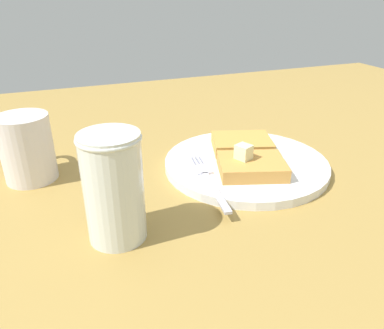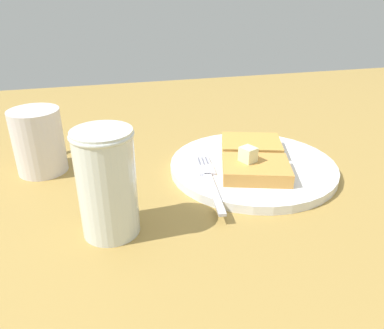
{
  "view_description": "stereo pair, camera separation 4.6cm",
  "coord_description": "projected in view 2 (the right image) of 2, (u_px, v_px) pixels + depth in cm",
  "views": [
    {
      "loc": [
        -36.32,
        35.46,
        26.54
      ],
      "look_at": [
        2.17,
        20.67,
        6.5
      ],
      "focal_mm": 35.0,
      "sensor_mm": 36.0,
      "label": 1
    },
    {
      "loc": [
        -37.73,
        31.1,
        26.54
      ],
      "look_at": [
        2.17,
        20.67,
        6.5
      ],
      "focal_mm": 35.0,
      "sensor_mm": 36.0,
      "label": 2
    }
  ],
  "objects": [
    {
      "name": "fork",
      "position": [
        209.0,
        178.0,
        0.49
      ],
      "size": [
        16.05,
        3.4,
        0.36
      ],
      "color": "silver",
      "rests_on": "plate"
    },
    {
      "name": "toast_slice_middle",
      "position": [
        251.0,
        146.0,
        0.57
      ],
      "size": [
        9.43,
        10.56,
        1.84
      ],
      "primitive_type": "cube",
      "rotation": [
        0.0,
        0.0,
        -0.31
      ],
      "color": "gold",
      "rests_on": "plate"
    },
    {
      "name": "syrup_jar",
      "position": [
        107.0,
        187.0,
        0.39
      ],
      "size": [
        6.38,
        6.38,
        11.77
      ],
      "color": "#5A250B",
      "rests_on": "table_surface"
    },
    {
      "name": "butter_pat_primary",
      "position": [
        248.0,
        154.0,
        0.5
      ],
      "size": [
        2.55,
        2.45,
        1.99
      ],
      "primitive_type": "cube",
      "rotation": [
        0.0,
        0.0,
        0.42
      ],
      "color": "beige",
      "rests_on": "toast_slice_left"
    },
    {
      "name": "coffee_mug",
      "position": [
        39.0,
        141.0,
        0.53
      ],
      "size": [
        9.84,
        6.88,
        9.14
      ],
      "color": "silver",
      "rests_on": "table_surface"
    },
    {
      "name": "plate",
      "position": [
        253.0,
        166.0,
        0.54
      ],
      "size": [
        23.77,
        23.77,
        1.2
      ],
      "color": "white",
      "rests_on": "table_surface"
    },
    {
      "name": "toast_slice_left",
      "position": [
        256.0,
        169.0,
        0.5
      ],
      "size": [
        9.43,
        10.56,
        1.84
      ],
      "primitive_type": "cube",
      "rotation": [
        0.0,
        0.0,
        -0.31
      ],
      "color": "#C88D40",
      "rests_on": "plate"
    },
    {
      "name": "table_surface",
      "position": [
        342.0,
        191.0,
        0.51
      ],
      "size": [
        129.58,
        129.58,
        2.0
      ],
      "primitive_type": "cube",
      "color": "#A07F3E",
      "rests_on": "ground"
    }
  ]
}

